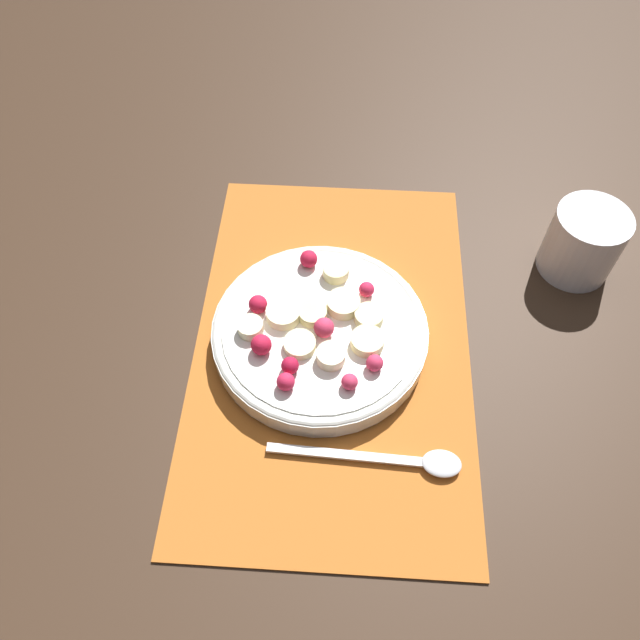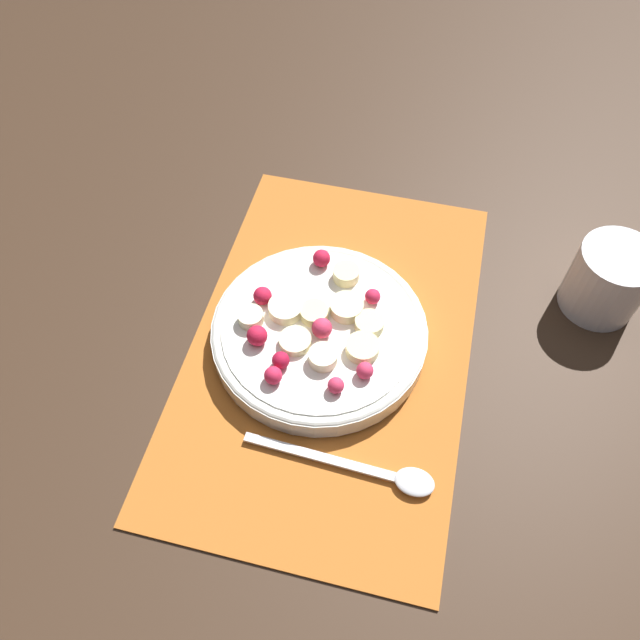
# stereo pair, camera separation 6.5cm
# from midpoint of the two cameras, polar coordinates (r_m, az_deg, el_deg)

# --- Properties ---
(ground_plane) EXTENTS (3.00, 3.00, 0.00)m
(ground_plane) POSITION_cam_midpoint_polar(r_m,az_deg,el_deg) (0.68, 3.78, -2.52)
(ground_plane) COLOR #382619
(placemat) EXTENTS (0.48, 0.30, 0.01)m
(placemat) POSITION_cam_midpoint_polar(r_m,az_deg,el_deg) (0.68, 3.79, -2.38)
(placemat) COLOR #B26023
(placemat) RESTS_ON ground_plane
(fruit_bowl) EXTENTS (0.23, 0.23, 0.05)m
(fruit_bowl) POSITION_cam_midpoint_polar(r_m,az_deg,el_deg) (0.67, 2.77, -1.03)
(fruit_bowl) COLOR silver
(fruit_bowl) RESTS_ON placemat
(spoon) EXTENTS (0.03, 0.19, 0.01)m
(spoon) POSITION_cam_midpoint_polar(r_m,az_deg,el_deg) (0.61, 8.36, -13.84)
(spoon) COLOR silver
(spoon) RESTS_ON placemat
(drinking_glass) EXTENTS (0.08, 0.08, 0.08)m
(drinking_glass) POSITION_cam_midpoint_polar(r_m,az_deg,el_deg) (0.76, 27.08, 3.11)
(drinking_glass) COLOR white
(drinking_glass) RESTS_ON ground_plane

